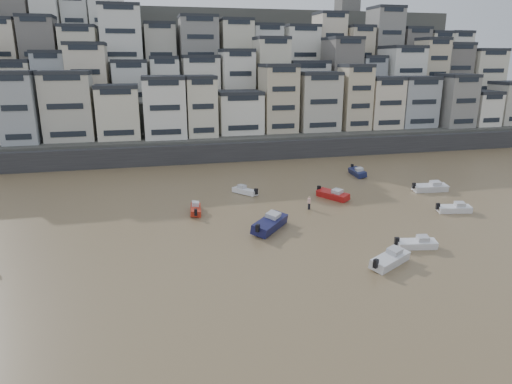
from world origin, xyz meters
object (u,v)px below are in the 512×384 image
object	(u,v)px
boat_a	(390,258)
boat_e	(333,194)
boat_b	(417,243)
boat_h	(245,190)
boat_c	(270,222)
boat_g	(430,186)
boat_d	(454,208)
boat_i	(357,171)
person_pink	(309,203)
boat_f	(196,208)

from	to	relation	value
boat_a	boat_e	world-z (taller)	boat_a
boat_b	boat_h	bearing A→B (deg)	129.39
boat_h	boat_c	size ratio (longest dim) A/B	0.67
boat_e	boat_g	size ratio (longest dim) A/B	0.95
boat_a	boat_d	world-z (taller)	boat_a
boat_e	boat_g	xyz separation A→B (m)	(15.25, -0.01, 0.04)
boat_i	boat_h	world-z (taller)	boat_i
boat_d	person_pink	size ratio (longest dim) A/B	2.63
boat_c	boat_b	distance (m)	15.80
boat_h	boat_g	bearing A→B (deg)	-138.96
boat_h	boat_d	world-z (taller)	boat_d
boat_i	boat_f	world-z (taller)	boat_i
boat_a	boat_h	xyz separation A→B (m)	(-8.25, 26.20, -0.13)
boat_e	boat_c	bearing A→B (deg)	-81.24
boat_f	boat_h	bearing A→B (deg)	-43.62
boat_c	boat_d	size ratio (longest dim) A/B	1.42
boat_c	boat_b	world-z (taller)	boat_c
boat_g	person_pink	xyz separation A→B (m)	(-20.07, -3.66, 0.12)
boat_c	boat_e	size ratio (longest dim) A/B	1.25
boat_c	boat_g	world-z (taller)	boat_c
boat_a	boat_h	world-z (taller)	boat_a
boat_a	boat_c	size ratio (longest dim) A/B	0.82
boat_c	boat_d	distance (m)	24.27
boat_i	boat_g	distance (m)	12.81
boat_h	boat_b	distance (m)	26.58
boat_a	boat_f	size ratio (longest dim) A/B	1.23
boat_b	boat_g	bearing A→B (deg)	63.17
boat_c	boat_b	size ratio (longest dim) A/B	1.46
boat_d	boat_f	distance (m)	32.68
boat_g	boat_f	size ratio (longest dim) A/B	1.28
boat_g	person_pink	world-z (taller)	person_pink
boat_a	boat_b	distance (m)	5.55
boat_a	boat_g	world-z (taller)	boat_g
boat_e	boat_g	distance (m)	15.25
boat_d	boat_g	bearing A→B (deg)	85.25
boat_h	boat_b	world-z (taller)	boat_b
boat_h	boat_d	bearing A→B (deg)	-158.64
boat_c	boat_d	world-z (taller)	boat_c
boat_f	boat_c	bearing A→B (deg)	-130.32
boat_h	person_pink	xyz separation A→B (m)	(6.52, -8.82, 0.28)
boat_e	boat_d	distance (m)	15.56
boat_a	boat_h	distance (m)	27.47
boat_c	boat_e	xyz separation A→B (m)	(11.62, 9.41, -0.17)
boat_e	boat_a	bearing A→B (deg)	-38.60
boat_i	boat_f	distance (m)	31.02
person_pink	boat_c	bearing A→B (deg)	-139.86
boat_d	boat_f	xyz separation A→B (m)	(-31.81, 7.47, -0.04)
boat_b	boat_g	xyz separation A→B (m)	(13.66, 18.06, 0.14)
boat_e	boat_g	bearing A→B (deg)	59.71
boat_d	boat_h	bearing A→B (deg)	160.68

